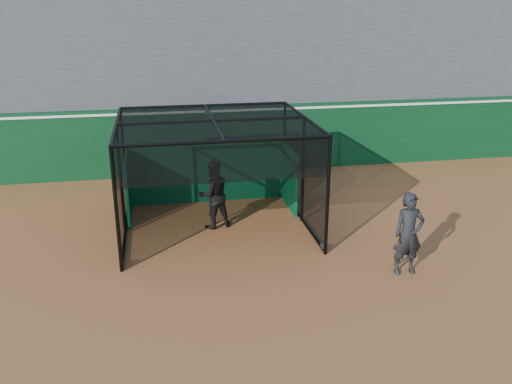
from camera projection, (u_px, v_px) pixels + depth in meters
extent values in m
plane|color=brown|center=(222.00, 280.00, 12.51)|extent=(120.00, 120.00, 0.00)
cube|color=#0A3919|center=(192.00, 140.00, 19.97)|extent=(50.00, 0.45, 2.50)
cube|color=white|center=(191.00, 111.00, 19.61)|extent=(50.00, 0.50, 0.08)
cube|color=#4C4C4F|center=(182.00, 57.00, 22.69)|extent=(50.00, 7.85, 7.75)
cube|color=#064526|center=(207.00, 173.00, 17.18)|extent=(4.95, 0.10, 1.90)
cylinder|color=black|center=(122.00, 263.00, 13.09)|extent=(0.08, 0.22, 0.22)
cylinder|color=black|center=(323.00, 247.00, 13.98)|extent=(0.08, 0.22, 0.22)
cylinder|color=black|center=(128.00, 204.00, 16.94)|extent=(0.08, 0.22, 0.22)
cylinder|color=black|center=(285.00, 194.00, 17.83)|extent=(0.08, 0.22, 0.22)
imported|color=black|center=(213.00, 194.00, 15.18)|extent=(1.11, 0.95, 1.97)
imported|color=black|center=(408.00, 234.00, 12.56)|extent=(0.73, 0.48, 1.99)
cylinder|color=#593819|center=(396.00, 251.00, 12.71)|extent=(0.15, 0.35, 0.90)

